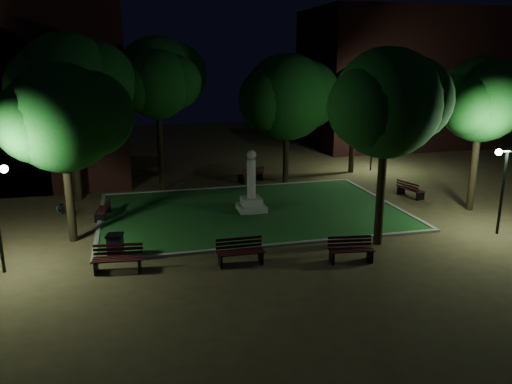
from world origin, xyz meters
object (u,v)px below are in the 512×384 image
Objects in this scene: monument at (251,194)px; bench_far_side at (251,175)px; bench_near_left at (240,252)px; bench_west_near at (118,259)px; bench_near_right at (351,250)px; bicycle at (66,208)px; trash_bin at (115,247)px; bench_left_side at (104,210)px; bench_right_side at (410,190)px.

bench_far_side is at bearing 76.55° from monument.
bench_far_side is at bearing 74.35° from bench_near_left.
bench_west_near is at bearing 174.14° from bench_near_left.
bench_near_right reaches higher than bicycle.
bench_far_side is at bearing -22.30° from bicycle.
bench_left_side is at bearing 96.87° from trash_bin.
bench_right_side is at bearing 3.20° from monument.
bench_near_left is 4.35m from bench_near_right.
bench_near_left is at bearing 44.57° from bench_left_side.
bench_west_near reaches higher than bench_left_side.
bench_near_right is 1.01× the size of bench_far_side.
bench_left_side is at bearing 126.22° from bench_near_left.
bench_left_side is (-9.66, 8.07, -0.04)m from bench_near_right.
monument is 8.99m from bench_west_near.
monument is 1.77× the size of bench_right_side.
bench_west_near is 14.90m from bench_far_side.
bench_near_right reaches higher than bench_far_side.
bench_west_near is at bearing 179.45° from bench_near_right.
bench_near_right is at bearing 123.14° from bench_right_side.
bench_near_right is 10.69m from bench_right_side.
trash_bin reaches higher than bench_far_side.
bench_far_side is at bearing 63.41° from bench_west_near.
bench_right_side is (16.13, 6.60, -0.03)m from bench_west_near.
monument is 1.74× the size of bench_near_left.
bench_left_side is 5.73m from trash_bin.
trash_bin is (0.69, -5.69, 0.13)m from bench_left_side.
monument is 3.00× the size of trash_bin.
bench_west_near is at bearing -84.75° from trash_bin.
monument is 2.16× the size of bicycle.
trash_bin is (-0.10, 1.14, 0.07)m from bench_west_near.
bench_west_near is at bearing -116.80° from bicycle.
bench_near_left is 10.98m from bicycle.
bench_right_side is at bearing -49.34° from bicycle.
bench_right_side is 0.99× the size of bench_far_side.
bench_right_side is at bearing 18.59° from trash_bin.
bench_near_left is 0.97× the size of bench_west_near.
bench_west_near reaches higher than bench_near_right.
bench_near_left is 13.40m from bench_far_side.
trash_bin is (-8.97, 2.38, 0.08)m from bench_near_right.
bench_near_left is at bearing 50.14° from bench_far_side.
bench_right_side is 9.91m from bench_far_side.
bicycle is at bearing -1.02° from bench_far_side.
bench_near_left is 4.96m from trash_bin.
bench_far_side is (8.94, 5.65, 0.03)m from bench_left_side.
bench_right_side is (7.26, 7.84, -0.01)m from bench_near_right.
bench_west_near is at bearing -137.46° from monument.
bench_west_near is at bearing 98.21° from bench_right_side.
monument reaches higher than bicycle.
bench_near_left is at bearing -94.31° from bicycle.
bench_right_side is (9.52, 0.53, -0.51)m from monument.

